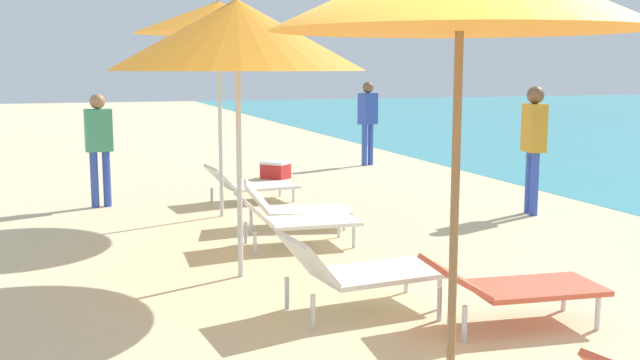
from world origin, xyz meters
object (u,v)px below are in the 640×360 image
umbrella_second (237,35)px  person_walking_near (534,137)px  lounger_second_inland (359,270)px  lounger_nearest_shoreside (512,286)px  cooler_box (275,170)px  lounger_second_shoreside (295,218)px  person_walking_mid (368,115)px  lounger_farthest_inland (293,207)px  lounger_farthest_shoreside (250,184)px  umbrella_farthest (218,18)px  person_walking_far (99,139)px

umbrella_second → person_walking_near: (4.39, 1.74, -1.21)m
lounger_second_inland → person_walking_near: 4.84m
lounger_nearest_shoreside → cooler_box: (0.35, 8.05, -0.17)m
umbrella_second → cooler_box: bearing=71.6°
lounger_second_shoreside → person_walking_mid: size_ratio=0.81×
lounger_second_inland → lounger_second_shoreside: bearing=80.4°
lounger_farthest_inland → lounger_farthest_shoreside: bearing=106.1°
lounger_nearest_shoreside → lounger_farthest_shoreside: lounger_farthest_shoreside is taller
cooler_box → lounger_second_inland: bearing=-100.2°
lounger_second_shoreside → person_walking_near: (3.54, 0.72, 0.74)m
umbrella_farthest → person_walking_near: umbrella_farthest is taller
lounger_second_shoreside → person_walking_near: 3.69m
umbrella_second → person_walking_near: 4.87m
lounger_second_shoreside → lounger_second_inland: 2.32m
lounger_farthest_inland → lounger_second_inland: bearing=-84.2°
lounger_second_inland → person_walking_far: size_ratio=0.86×
lounger_second_shoreside → lounger_farthest_shoreside: size_ratio=1.01×
lounger_nearest_shoreside → lounger_second_shoreside: lounger_second_shoreside is taller
lounger_second_inland → person_walking_far: 5.77m
lounger_second_inland → person_walking_far: bearing=102.1°
umbrella_second → lounger_farthest_inland: 3.02m
lounger_second_inland → person_walking_far: (-1.75, 5.47, 0.63)m
cooler_box → umbrella_second: bearing=-108.4°
umbrella_farthest → lounger_farthest_inland: 2.62m
lounger_second_inland → cooler_box: bearing=74.1°
lounger_second_inland → cooler_box: (1.32, 7.32, -0.19)m
lounger_nearest_shoreside → person_walking_mid: person_walking_mid is taller
umbrella_farthest → person_walking_near: bearing=-16.8°
lounger_nearest_shoreside → person_walking_mid: (2.60, 9.22, 0.70)m
lounger_farthest_inland → person_walking_far: bearing=148.0°
person_walking_far → lounger_second_shoreside: bearing=-154.0°
lounger_second_shoreside → lounger_farthest_shoreside: (0.17, 2.86, -0.04)m
lounger_second_inland → lounger_farthest_shoreside: bearing=80.6°
umbrella_second → person_walking_far: 4.49m
lounger_second_inland → person_walking_near: person_walking_near is taller
lounger_nearest_shoreside → lounger_farthest_inland: 4.03m
umbrella_farthest → lounger_farthest_inland: bearing=-54.1°
lounger_second_shoreside → umbrella_farthest: 3.01m
person_walking_near → person_walking_mid: bearing=-77.2°
lounger_second_shoreside → lounger_second_inland: bearing=-91.2°
cooler_box → person_walking_mid: bearing=27.7°
person_walking_mid → lounger_farthest_shoreside: bearing=114.1°
umbrella_farthest → cooler_box: (1.59, 3.08, -2.43)m
umbrella_second → lounger_second_shoreside: (0.85, 1.02, -1.95)m
lounger_nearest_shoreside → person_walking_near: 4.71m
person_walking_far → person_walking_near: bearing=-119.3°
lounger_nearest_shoreside → umbrella_second: umbrella_second is taller
lounger_farthest_shoreside → cooler_box: 2.36m
lounger_second_inland → person_walking_mid: bearing=61.6°
lounger_farthest_inland → cooler_box: lounger_farthest_inland is taller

